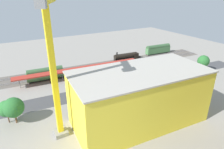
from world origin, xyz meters
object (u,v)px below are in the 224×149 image
at_px(platform_canopy_near, 81,68).
at_px(street_tree_5, 6,109).
at_px(street_tree_0, 85,90).
at_px(traffic_light, 70,83).
at_px(freight_coach_far, 45,73).
at_px(box_truck_1, 130,91).
at_px(locomotive, 127,56).
at_px(street_tree_2, 203,61).
at_px(construction_building, 139,97).
at_px(parked_car_1, 153,72).
at_px(parked_car_2, 141,75).
at_px(street_tree_1, 95,86).
at_px(parked_car_0, 164,70).
at_px(passenger_coach, 158,49).
at_px(street_tree_3, 103,83).
at_px(parked_car_3, 129,79).
at_px(box_truck_0, 143,88).
at_px(tower_crane, 53,63).
at_px(street_tree_4, 13,108).

distance_m(platform_canopy_near, street_tree_5, 38.40).
xyz_separation_m(street_tree_0, traffic_light, (2.91, -9.00, -0.24)).
height_order(freight_coach_far, street_tree_5, street_tree_5).
distance_m(box_truck_1, street_tree_0, 17.03).
distance_m(locomotive, street_tree_2, 40.53).
distance_m(construction_building, street_tree_5, 39.71).
xyz_separation_m(parked_car_1, parked_car_2, (7.20, 0.11, -0.03)).
xyz_separation_m(locomotive, street_tree_1, (35.42, 32.00, 3.39)).
bearing_deg(street_tree_2, street_tree_0, -1.69).
xyz_separation_m(freight_coach_far, parked_car_1, (-46.69, 18.57, -2.24)).
relative_size(parked_car_0, construction_building, 0.12).
relative_size(platform_canopy_near, parked_car_1, 13.46).
distance_m(passenger_coach, street_tree_3, 64.72).
bearing_deg(passenger_coach, platform_canopy_near, 10.81).
xyz_separation_m(parked_car_2, parked_car_3, (7.10, 0.65, -0.03)).
bearing_deg(street_tree_3, parked_car_0, -167.68).
height_order(parked_car_0, street_tree_0, street_tree_0).
bearing_deg(box_truck_0, street_tree_5, -5.14).
height_order(street_tree_0, street_tree_5, street_tree_5).
distance_m(construction_building, box_truck_0, 20.20).
bearing_deg(tower_crane, construction_building, 163.62).
distance_m(street_tree_2, street_tree_4, 84.98).
bearing_deg(box_truck_1, parked_car_1, -150.93).
bearing_deg(parked_car_0, tower_crane, 18.92).
distance_m(parked_car_1, street_tree_4, 62.41).
bearing_deg(tower_crane, parked_car_2, -155.56).
relative_size(parked_car_0, tower_crane, 0.13).
distance_m(parked_car_2, street_tree_5, 57.02).
xyz_separation_m(passenger_coach, parked_car_2, (31.77, 24.36, -2.32)).
xyz_separation_m(passenger_coach, street_tree_5, (88.08, 32.24, 1.89)).
relative_size(parked_car_1, tower_crane, 0.12).
xyz_separation_m(passenger_coach, box_truck_1, (46.45, 36.42, -1.33)).
bearing_deg(parked_car_3, construction_building, 61.06).
height_order(parked_car_0, street_tree_1, street_tree_1).
bearing_deg(parked_car_0, locomotive, -75.44).
height_order(platform_canopy_near, street_tree_1, street_tree_1).
bearing_deg(street_tree_1, parked_car_0, -169.40).
bearing_deg(parked_car_3, street_tree_4, 10.17).
distance_m(passenger_coach, parked_car_1, 34.59).
height_order(parked_car_0, street_tree_5, street_tree_5).
xyz_separation_m(locomotive, parked_car_2, (8.39, 24.36, -1.10)).
bearing_deg(parked_car_1, street_tree_4, 8.54).
bearing_deg(parked_car_2, parked_car_0, -179.34).
bearing_deg(freight_coach_far, street_tree_3, 119.78).
relative_size(parked_car_1, street_tree_2, 0.53).
bearing_deg(parked_car_2, passenger_coach, -142.52).
distance_m(box_truck_0, street_tree_5, 48.25).
bearing_deg(parked_car_2, street_tree_0, 13.68).
xyz_separation_m(tower_crane, street_tree_3, (-19.50, -11.50, -14.91)).
bearing_deg(box_truck_1, freight_coach_far, -51.10).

